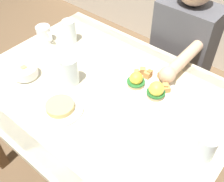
# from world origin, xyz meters

# --- Properties ---
(ground_plane) EXTENTS (6.00, 6.00, 0.00)m
(ground_plane) POSITION_xyz_m (0.00, 0.00, 0.00)
(ground_plane) COLOR brown
(dining_table) EXTENTS (1.20, 0.90, 0.74)m
(dining_table) POSITION_xyz_m (0.00, 0.00, 0.63)
(dining_table) COLOR beige
(dining_table) RESTS_ON ground_plane
(eggs_benedict_plate) EXTENTS (0.27, 0.27, 0.09)m
(eggs_benedict_plate) POSITION_xyz_m (0.16, 0.13, 0.77)
(eggs_benedict_plate) COLOR white
(eggs_benedict_plate) RESTS_ON dining_table
(fruit_bowl) EXTENTS (0.12, 0.12, 0.06)m
(fruit_bowl) POSITION_xyz_m (-0.35, -0.16, 0.77)
(fruit_bowl) COLOR white
(fruit_bowl) RESTS_ON dining_table
(coffee_mug) EXTENTS (0.11, 0.08, 0.09)m
(coffee_mug) POSITION_xyz_m (-0.51, 0.09, 0.79)
(coffee_mug) COLOR white
(coffee_mug) RESTS_ON dining_table
(fork) EXTENTS (0.15, 0.06, 0.00)m
(fork) POSITION_xyz_m (0.40, 0.28, 0.74)
(fork) COLOR silver
(fork) RESTS_ON dining_table
(water_glass_near) EXTENTS (0.08, 0.08, 0.14)m
(water_glass_near) POSITION_xyz_m (-0.15, -0.05, 0.80)
(water_glass_near) COLOR silver
(water_glass_near) RESTS_ON dining_table
(water_glass_far) EXTENTS (0.07, 0.07, 0.13)m
(water_glass_far) POSITION_xyz_m (-0.40, 0.19, 0.80)
(water_glass_far) COLOR silver
(water_glass_far) RESTS_ON dining_table
(water_glass_extra) EXTENTS (0.07, 0.07, 0.11)m
(water_glass_extra) POSITION_xyz_m (0.52, -0.01, 0.79)
(water_glass_extra) COLOR silver
(water_glass_extra) RESTS_ON dining_table
(side_plate) EXTENTS (0.20, 0.20, 0.04)m
(side_plate) POSITION_xyz_m (-0.06, -0.20, 0.75)
(side_plate) COLOR white
(side_plate) RESTS_ON dining_table
(diner_person) EXTENTS (0.34, 0.54, 1.14)m
(diner_person) POSITION_xyz_m (0.09, 0.60, 0.65)
(diner_person) COLOR #33333D
(diner_person) RESTS_ON ground_plane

